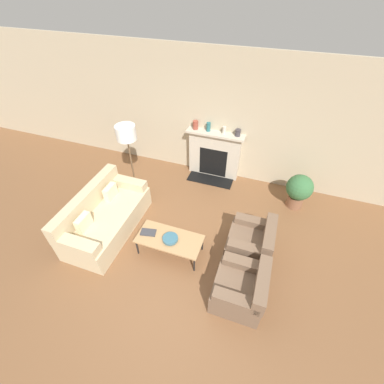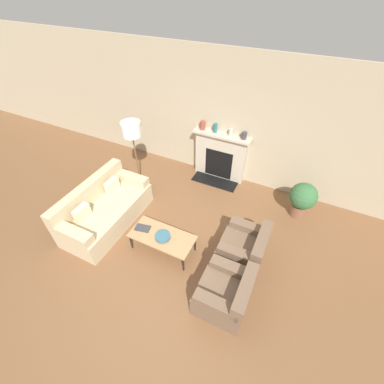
{
  "view_description": "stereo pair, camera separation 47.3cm",
  "coord_description": "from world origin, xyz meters",
  "px_view_note": "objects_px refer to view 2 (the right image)",
  "views": [
    {
      "loc": [
        1.17,
        -2.2,
        4.03
      ],
      "look_at": [
        -0.14,
        1.57,
        0.45
      ],
      "focal_mm": 24.0,
      "sensor_mm": 36.0,
      "label": 1
    },
    {
      "loc": [
        1.61,
        -2.02,
        4.03
      ],
      "look_at": [
        -0.14,
        1.57,
        0.45
      ],
      "focal_mm": 24.0,
      "sensor_mm": 36.0,
      "label": 2
    }
  ],
  "objects_px": {
    "mantel_vase_right": "(244,136)",
    "armchair_far": "(244,248)",
    "book": "(143,228)",
    "armchair_near": "(226,293)",
    "bowl": "(163,236)",
    "fireplace": "(220,157)",
    "floor_lamp": "(132,135)",
    "couch": "(105,210)",
    "potted_plant": "(303,198)",
    "mantel_vase_center_left": "(215,128)",
    "mantel_vase_center_right": "(231,132)",
    "mantel_vase_left": "(203,125)",
    "coffee_table": "(162,237)"
  },
  "relations": [
    {
      "from": "coffee_table",
      "to": "book",
      "type": "distance_m",
      "value": 0.41
    },
    {
      "from": "fireplace",
      "to": "armchair_far",
      "type": "bearing_deg",
      "value": -58.34
    },
    {
      "from": "book",
      "to": "bowl",
      "type": "bearing_deg",
      "value": -14.64
    },
    {
      "from": "armchair_near",
      "to": "bowl",
      "type": "xyz_separation_m",
      "value": [
        -1.36,
        0.43,
        0.13
      ]
    },
    {
      "from": "fireplace",
      "to": "potted_plant",
      "type": "bearing_deg",
      "value": -14.29
    },
    {
      "from": "potted_plant",
      "to": "couch",
      "type": "bearing_deg",
      "value": -151.36
    },
    {
      "from": "armchair_near",
      "to": "mantel_vase_left",
      "type": "relative_size",
      "value": 4.17
    },
    {
      "from": "armchair_near",
      "to": "mantel_vase_center_left",
      "type": "height_order",
      "value": "mantel_vase_center_left"
    },
    {
      "from": "armchair_far",
      "to": "couch",
      "type": "bearing_deg",
      "value": -82.69
    },
    {
      "from": "bowl",
      "to": "mantel_vase_left",
      "type": "xyz_separation_m",
      "value": [
        -0.41,
        2.58,
        0.85
      ]
    },
    {
      "from": "mantel_vase_left",
      "to": "mantel_vase_center_right",
      "type": "relative_size",
      "value": 1.15
    },
    {
      "from": "mantel_vase_left",
      "to": "mantel_vase_center_left",
      "type": "bearing_deg",
      "value": 0.0
    },
    {
      "from": "armchair_near",
      "to": "mantel_vase_right",
      "type": "height_order",
      "value": "mantel_vase_right"
    },
    {
      "from": "mantel_vase_right",
      "to": "armchair_far",
      "type": "bearing_deg",
      "value": -69.34
    },
    {
      "from": "floor_lamp",
      "to": "potted_plant",
      "type": "distance_m",
      "value": 3.73
    },
    {
      "from": "armchair_far",
      "to": "book",
      "type": "xyz_separation_m",
      "value": [
        -1.8,
        -0.47,
        0.1
      ]
    },
    {
      "from": "fireplace",
      "to": "couch",
      "type": "distance_m",
      "value": 2.88
    },
    {
      "from": "couch",
      "to": "mantel_vase_center_left",
      "type": "distance_m",
      "value": 2.95
    },
    {
      "from": "mantel_vase_left",
      "to": "mantel_vase_center_right",
      "type": "height_order",
      "value": "mantel_vase_left"
    },
    {
      "from": "armchair_far",
      "to": "floor_lamp",
      "type": "xyz_separation_m",
      "value": [
        -2.83,
        0.89,
        1.09
      ]
    },
    {
      "from": "armchair_near",
      "to": "mantel_vase_left",
      "type": "distance_m",
      "value": 3.63
    },
    {
      "from": "mantel_vase_center_left",
      "to": "mantel_vase_center_right",
      "type": "distance_m",
      "value": 0.37
    },
    {
      "from": "floor_lamp",
      "to": "mantel_vase_right",
      "type": "relative_size",
      "value": 10.84
    },
    {
      "from": "fireplace",
      "to": "bowl",
      "type": "distance_m",
      "value": 2.57
    },
    {
      "from": "couch",
      "to": "book",
      "type": "xyz_separation_m",
      "value": [
        1.0,
        -0.11,
        0.07
      ]
    },
    {
      "from": "mantel_vase_center_right",
      "to": "mantel_vase_right",
      "type": "xyz_separation_m",
      "value": [
        0.31,
        0.0,
        -0.01
      ]
    },
    {
      "from": "mantel_vase_center_right",
      "to": "potted_plant",
      "type": "xyz_separation_m",
      "value": [
        1.81,
        -0.52,
        -0.8
      ]
    },
    {
      "from": "armchair_near",
      "to": "potted_plant",
      "type": "relative_size",
      "value": 1.01
    },
    {
      "from": "mantel_vase_center_left",
      "to": "mantel_vase_right",
      "type": "height_order",
      "value": "mantel_vase_center_left"
    },
    {
      "from": "fireplace",
      "to": "mantel_vase_center_left",
      "type": "xyz_separation_m",
      "value": [
        -0.18,
        0.01,
        0.7
      ]
    },
    {
      "from": "fireplace",
      "to": "mantel_vase_left",
      "type": "height_order",
      "value": "mantel_vase_left"
    },
    {
      "from": "mantel_vase_left",
      "to": "potted_plant",
      "type": "bearing_deg",
      "value": -11.89
    },
    {
      "from": "bowl",
      "to": "coffee_table",
      "type": "bearing_deg",
      "value": 138.12
    },
    {
      "from": "armchair_near",
      "to": "mantel_vase_center_right",
      "type": "xyz_separation_m",
      "value": [
        -1.09,
        3.01,
        0.97
      ]
    },
    {
      "from": "coffee_table",
      "to": "mantel_vase_left",
      "type": "xyz_separation_m",
      "value": [
        -0.38,
        2.55,
        0.92
      ]
    },
    {
      "from": "mantel_vase_center_left",
      "to": "potted_plant",
      "type": "height_order",
      "value": "mantel_vase_center_left"
    },
    {
      "from": "couch",
      "to": "fireplace",
      "type": "bearing_deg",
      "value": -32.08
    },
    {
      "from": "mantel_vase_center_left",
      "to": "potted_plant",
      "type": "distance_m",
      "value": 2.39
    },
    {
      "from": "mantel_vase_center_right",
      "to": "potted_plant",
      "type": "bearing_deg",
      "value": -16.1
    },
    {
      "from": "fireplace",
      "to": "book",
      "type": "xyz_separation_m",
      "value": [
        -0.52,
        -2.54,
        -0.18
      ]
    },
    {
      "from": "couch",
      "to": "coffee_table",
      "type": "bearing_deg",
      "value": -94.14
    },
    {
      "from": "couch",
      "to": "armchair_near",
      "type": "xyz_separation_m",
      "value": [
        2.81,
        -0.56,
        -0.03
      ]
    },
    {
      "from": "armchair_far",
      "to": "mantel_vase_left",
      "type": "height_order",
      "value": "mantel_vase_left"
    },
    {
      "from": "armchair_far",
      "to": "mantel_vase_center_right",
      "type": "relative_size",
      "value": 4.78
    },
    {
      "from": "mantel_vase_center_right",
      "to": "potted_plant",
      "type": "height_order",
      "value": "mantel_vase_center_right"
    },
    {
      "from": "couch",
      "to": "armchair_far",
      "type": "height_order",
      "value": "couch"
    },
    {
      "from": "armchair_far",
      "to": "potted_plant",
      "type": "relative_size",
      "value": 1.01
    },
    {
      "from": "mantel_vase_right",
      "to": "book",
      "type": "bearing_deg",
      "value": -111.62
    },
    {
      "from": "mantel_vase_left",
      "to": "coffee_table",
      "type": "bearing_deg",
      "value": -81.6
    },
    {
      "from": "fireplace",
      "to": "floor_lamp",
      "type": "xyz_separation_m",
      "value": [
        -1.55,
        -1.18,
        0.8
      ]
    }
  ]
}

